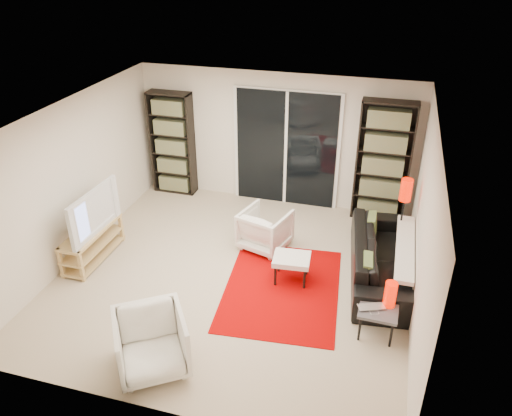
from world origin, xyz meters
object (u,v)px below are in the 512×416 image
object	(u,v)px
tv_stand	(93,243)
sofa	(383,258)
bookshelf_right	(383,162)
armchair_front	(151,343)
bookshelf_left	(172,144)
side_table	(378,311)
armchair_back	(265,229)
ottoman	(292,260)
floor_lamp	(405,198)

from	to	relation	value
tv_stand	sofa	bearing A→B (deg)	9.43
bookshelf_right	armchair_front	xyz separation A→B (m)	(-2.24, -4.29, -0.69)
bookshelf_left	armchair_front	size ratio (longest dim) A/B	2.45
bookshelf_right	side_table	size ratio (longest dim) A/B	4.33
bookshelf_left	tv_stand	bearing A→B (deg)	-96.04
bookshelf_left	tv_stand	xyz separation A→B (m)	(-0.26, -2.50, -0.71)
armchair_back	sofa	bearing A→B (deg)	-173.40
bookshelf_right	tv_stand	world-z (taller)	bookshelf_right
side_table	bookshelf_left	bearing A→B (deg)	143.22
ottoman	sofa	bearing A→B (deg)	19.39
armchair_front	side_table	xyz separation A→B (m)	(2.44, 1.27, -0.01)
tv_stand	sofa	distance (m)	4.36
armchair_back	floor_lamp	size ratio (longest dim) A/B	0.56
armchair_front	ottoman	xyz separation A→B (m)	(1.18, 2.06, -0.02)
bookshelf_right	floor_lamp	xyz separation A→B (m)	(0.38, -1.08, -0.09)
armchair_front	side_table	size ratio (longest dim) A/B	1.64
bookshelf_right	side_table	bearing A→B (deg)	-86.37
bookshelf_right	armchair_back	xyz separation A→B (m)	(-1.66, -1.48, -0.73)
tv_stand	side_table	bearing A→B (deg)	-6.84
bookshelf_right	ottoman	world-z (taller)	bookshelf_right
ottoman	side_table	size ratio (longest dim) A/B	1.14
sofa	side_table	world-z (taller)	sofa
bookshelf_left	tv_stand	world-z (taller)	bookshelf_left
bookshelf_left	floor_lamp	size ratio (longest dim) A/B	1.53
bookshelf_right	floor_lamp	size ratio (longest dim) A/B	1.64
floor_lamp	ottoman	bearing A→B (deg)	-141.60
tv_stand	ottoman	xyz separation A→B (m)	(3.05, 0.27, 0.08)
tv_stand	side_table	xyz separation A→B (m)	(4.31, -0.52, 0.09)
side_table	armchair_back	bearing A→B (deg)	140.16
bookshelf_left	bookshelf_right	bearing A→B (deg)	-0.00
armchair_back	armchair_front	size ratio (longest dim) A/B	0.90
bookshelf_left	ottoman	size ratio (longest dim) A/B	3.53
armchair_back	armchair_front	distance (m)	2.87
bookshelf_right	bookshelf_left	bearing A→B (deg)	180.00
sofa	side_table	size ratio (longest dim) A/B	4.63
bookshelf_left	ottoman	xyz separation A→B (m)	(2.78, -2.23, -0.63)
armchair_front	bookshelf_right	bearing A→B (deg)	28.57
side_table	ottoman	bearing A→B (deg)	147.88
floor_lamp	sofa	bearing A→B (deg)	-105.43
side_table	floor_lamp	world-z (taller)	floor_lamp
armchair_front	ottoman	size ratio (longest dim) A/B	1.44
sofa	armchair_front	size ratio (longest dim) A/B	2.83
armchair_back	side_table	bearing A→B (deg)	156.35
bookshelf_left	armchair_back	xyz separation A→B (m)	(2.19, -1.48, -0.65)
side_table	floor_lamp	distance (m)	2.04
bookshelf_right	armchair_front	bearing A→B (deg)	-117.64
armchair_back	ottoman	xyz separation A→B (m)	(0.59, -0.75, 0.02)
tv_stand	ottoman	size ratio (longest dim) A/B	2.21
armchair_back	ottoman	bearing A→B (deg)	144.32
bookshelf_left	armchair_front	xyz separation A→B (m)	(1.61, -4.29, -0.61)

